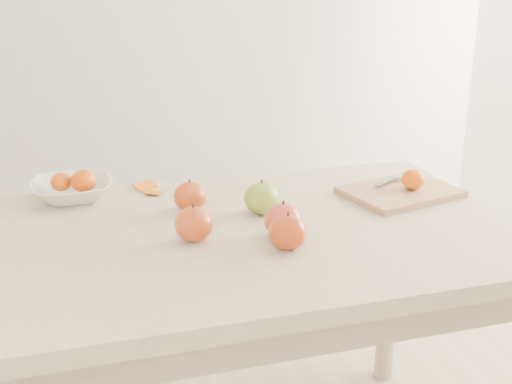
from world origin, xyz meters
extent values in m
cube|color=beige|center=(0.00, 0.00, 0.73)|extent=(1.20, 0.80, 0.04)
cylinder|color=#BCAA8E|center=(-0.54, 0.34, 0.35)|extent=(0.06, 0.06, 0.71)
cylinder|color=#BCAA8E|center=(0.54, 0.34, 0.35)|extent=(0.06, 0.06, 0.71)
cube|color=tan|center=(0.42, 0.11, 0.76)|extent=(0.33, 0.27, 0.02)
ellipsoid|color=#DF4C07|center=(0.45, 0.10, 0.80)|extent=(0.06, 0.06, 0.05)
imported|color=white|center=(-0.42, 0.33, 0.78)|extent=(0.21, 0.21, 0.05)
ellipsoid|color=#E04107|center=(-0.45, 0.34, 0.80)|extent=(0.05, 0.05, 0.05)
ellipsoid|color=#DF4407|center=(-0.39, 0.31, 0.80)|extent=(0.07, 0.07, 0.06)
cube|color=orange|center=(-0.23, 0.36, 0.75)|extent=(0.07, 0.07, 0.01)
cube|color=orange|center=(-0.21, 0.30, 0.75)|extent=(0.06, 0.05, 0.01)
cube|color=silver|center=(0.48, 0.18, 0.78)|extent=(0.07, 0.05, 0.01)
cube|color=#33353A|center=(0.40, 0.16, 0.78)|extent=(0.09, 0.06, 0.00)
ellipsoid|color=olive|center=(0.03, 0.09, 0.79)|extent=(0.09, 0.09, 0.08)
ellipsoid|color=maroon|center=(-0.17, -0.03, 0.79)|extent=(0.09, 0.09, 0.08)
ellipsoid|color=maroon|center=(-0.14, 0.15, 0.79)|extent=(0.08, 0.08, 0.07)
ellipsoid|color=maroon|center=(0.03, -0.07, 0.79)|extent=(0.09, 0.09, 0.08)
ellipsoid|color=maroon|center=(0.02, -0.13, 0.79)|extent=(0.08, 0.08, 0.08)
camera|label=1|loc=(-0.41, -1.33, 1.32)|focal=45.00mm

